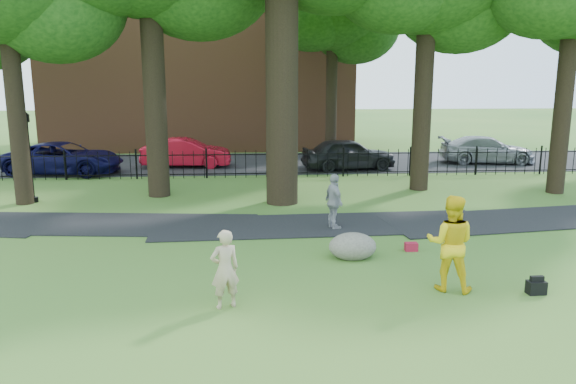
{
  "coord_description": "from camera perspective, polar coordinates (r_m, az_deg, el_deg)",
  "views": [
    {
      "loc": [
        -1.11,
        -12.24,
        4.45
      ],
      "look_at": [
        -0.14,
        2.0,
        1.44
      ],
      "focal_mm": 35.0,
      "sensor_mm": 36.0,
      "label": 1
    }
  ],
  "objects": [
    {
      "name": "navy_van",
      "position": [
        27.33,
        -21.81,
        3.21
      ],
      "size": [
        5.45,
        3.03,
        1.44
      ],
      "primitive_type": "imported",
      "rotation": [
        0.0,
        0.0,
        1.44
      ],
      "color": "#0C0B39",
      "rests_on": "ground"
    },
    {
      "name": "ground",
      "position": [
        13.07,
        1.2,
        -8.0
      ],
      "size": [
        120.0,
        120.0,
        0.0
      ],
      "primitive_type": "plane",
      "color": "#346724",
      "rests_on": "ground"
    },
    {
      "name": "brick_building",
      "position": [
        36.38,
        -8.74,
        14.22
      ],
      "size": [
        18.0,
        8.0,
        12.0
      ],
      "primitive_type": "cube",
      "color": "brown",
      "rests_on": "ground"
    },
    {
      "name": "pedestrian",
      "position": [
        16.31,
        4.7,
        -0.99
      ],
      "size": [
        0.67,
        1.04,
        1.64
      ],
      "primitive_type": "imported",
      "rotation": [
        0.0,
        0.0,
        1.87
      ],
      "color": "#98989C",
      "rests_on": "ground"
    },
    {
      "name": "backpack",
      "position": [
        12.79,
        23.9,
        -8.86
      ],
      "size": [
        0.38,
        0.25,
        0.28
      ],
      "primitive_type": "cube",
      "rotation": [
        0.0,
        0.0,
        0.04
      ],
      "color": "black",
      "rests_on": "ground"
    },
    {
      "name": "iron_fence",
      "position": [
        24.56,
        -1.28,
        2.89
      ],
      "size": [
        44.0,
        0.04,
        1.2
      ],
      "color": "black",
      "rests_on": "ground"
    },
    {
      "name": "red_sedan",
      "position": [
        27.67,
        -10.29,
        3.93
      ],
      "size": [
        4.29,
        1.58,
        1.4
      ],
      "primitive_type": "imported",
      "rotation": [
        0.0,
        0.0,
        1.55
      ],
      "color": "red",
      "rests_on": "ground"
    },
    {
      "name": "boulder",
      "position": [
        13.95,
        6.58,
        -5.29
      ],
      "size": [
        1.2,
        0.91,
        0.69
      ],
      "primitive_type": "ellipsoid",
      "rotation": [
        0.0,
        0.0,
        0.02
      ],
      "color": "slate",
      "rests_on": "ground"
    },
    {
      "name": "lamppost",
      "position": [
        21.55,
        -24.76,
        3.13
      ],
      "size": [
        0.32,
        0.32,
        3.2
      ],
      "rotation": [
        0.0,
        0.0,
        0.15
      ],
      "color": "black",
      "rests_on": "ground"
    },
    {
      "name": "man",
      "position": [
        12.14,
        16.17,
        -5.01
      ],
      "size": [
        1.2,
        1.07,
        2.03
      ],
      "primitive_type": "imported",
      "rotation": [
        0.0,
        0.0,
        2.77
      ],
      "color": "yellow",
      "rests_on": "ground"
    },
    {
      "name": "silver_car",
      "position": [
        30.23,
        19.54,
        4.06
      ],
      "size": [
        4.85,
        2.42,
        1.35
      ],
      "primitive_type": "imported",
      "rotation": [
        0.0,
        0.0,
        1.46
      ],
      "color": "gray",
      "rests_on": "ground"
    },
    {
      "name": "grey_car",
      "position": [
        26.7,
        6.16,
        3.87
      ],
      "size": [
        4.56,
        2.31,
        1.49
      ],
      "primitive_type": "imported",
      "rotation": [
        0.0,
        0.0,
        1.7
      ],
      "color": "black",
      "rests_on": "ground"
    },
    {
      "name": "footpath",
      "position": [
        16.87,
        3.41,
        -3.4
      ],
      "size": [
        36.07,
        3.85,
        0.03
      ],
      "primitive_type": "cube",
      "rotation": [
        0.0,
        0.0,
        0.03
      ],
      "color": "black",
      "rests_on": "ground"
    },
    {
      "name": "street",
      "position": [
        28.61,
        -1.65,
        2.96
      ],
      "size": [
        80.0,
        7.0,
        0.02
      ],
      "primitive_type": "cube",
      "color": "black",
      "rests_on": "ground"
    },
    {
      "name": "woman",
      "position": [
        10.92,
        -6.43,
        -7.79
      ],
      "size": [
        0.66,
        0.55,
        1.56
      ],
      "primitive_type": "imported",
      "rotation": [
        0.0,
        0.0,
        3.5
      ],
      "color": "tan",
      "rests_on": "ground"
    },
    {
      "name": "red_bag",
      "position": [
        14.78,
        12.4,
        -5.46
      ],
      "size": [
        0.32,
        0.2,
        0.22
      ],
      "primitive_type": "cube",
      "rotation": [
        0.0,
        0.0,
        0.0
      ],
      "color": "maroon",
      "rests_on": "ground"
    }
  ]
}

